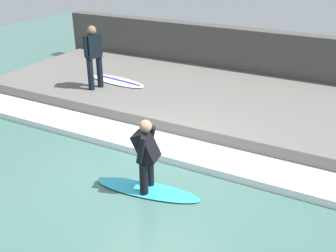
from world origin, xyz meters
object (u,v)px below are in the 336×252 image
object	(u,v)px
surfboard_riding	(147,190)
surfer_waiting_near	(94,54)
surfer_riding	(146,152)
surfboard_waiting_near	(117,81)

from	to	relation	value
surfboard_riding	surfer_waiting_near	bearing A→B (deg)	48.25
surfer_riding	surfboard_waiting_near	world-z (taller)	surfer_riding
surfboard_waiting_near	surfer_waiting_near	bearing A→B (deg)	164.10
surfboard_riding	surfboard_waiting_near	bearing A→B (deg)	40.55
surfer_riding	surfer_waiting_near	xyz separation A→B (m)	(3.04, 3.41, 0.57)
surfboard_riding	surfboard_waiting_near	world-z (taller)	surfboard_waiting_near
surfer_waiting_near	surfboard_waiting_near	world-z (taller)	surfer_waiting_near
surfer_riding	surfboard_waiting_near	size ratio (longest dim) A/B	0.68
surfboard_riding	surfer_riding	bearing A→B (deg)	0.00
surfboard_riding	surfer_riding	xyz separation A→B (m)	(0.00, 0.00, 0.78)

